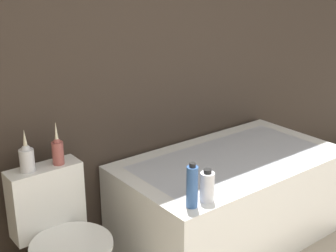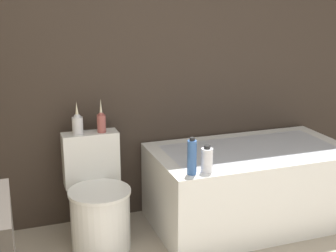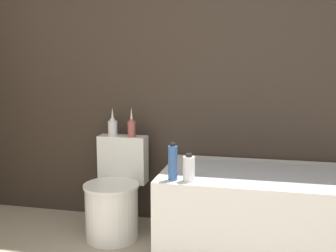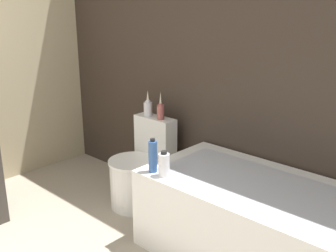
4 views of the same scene
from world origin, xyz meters
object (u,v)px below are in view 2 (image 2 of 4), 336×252
object	(u,v)px
vase_silver	(101,121)
shampoo_bottle_short	(207,160)
vase_gold	(77,123)
toilet	(98,204)
shampoo_bottle_tall	(192,157)
bathtub	(250,185)

from	to	relation	value
vase_silver	shampoo_bottle_short	size ratio (longest dim) A/B	1.33
vase_gold	shampoo_bottle_short	size ratio (longest dim) A/B	1.27
vase_gold	shampoo_bottle_short	xyz separation A→B (m)	(0.71, -0.55, -0.16)
vase_gold	vase_silver	bearing A→B (deg)	-3.96
toilet	shampoo_bottle_short	size ratio (longest dim) A/B	4.20
vase_gold	shampoo_bottle_tall	size ratio (longest dim) A/B	0.94
bathtub	shampoo_bottle_short	size ratio (longest dim) A/B	8.20
shampoo_bottle_tall	vase_gold	bearing A→B (deg)	137.61
bathtub	vase_gold	world-z (taller)	vase_gold
toilet	vase_gold	xyz separation A→B (m)	(-0.08, 0.20, 0.52)
bathtub	toilet	bearing A→B (deg)	177.81
toilet	vase_silver	xyz separation A→B (m)	(0.08, 0.19, 0.52)
vase_gold	toilet	bearing A→B (deg)	-67.97
toilet	shampoo_bottle_tall	xyz separation A→B (m)	(0.53, -0.35, 0.39)
bathtub	shampoo_bottle_short	world-z (taller)	shampoo_bottle_short
toilet	shampoo_bottle_short	world-z (taller)	shampoo_bottle_short
bathtub	toilet	distance (m)	1.12
vase_gold	shampoo_bottle_tall	bearing A→B (deg)	-42.39
toilet	vase_silver	size ratio (longest dim) A/B	3.17
bathtub	shampoo_bottle_tall	world-z (taller)	shampoo_bottle_tall
bathtub	vase_silver	world-z (taller)	vase_silver
vase_silver	shampoo_bottle_tall	world-z (taller)	vase_silver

